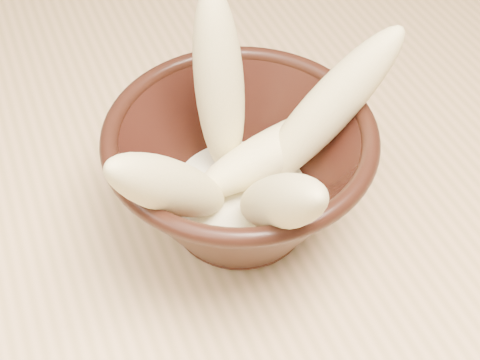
% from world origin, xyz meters
% --- Properties ---
extents(table, '(1.20, 0.80, 0.75)m').
position_xyz_m(table, '(0.00, 0.00, 0.67)').
color(table, tan).
rests_on(table, ground).
extents(bowl, '(0.20, 0.20, 0.11)m').
position_xyz_m(bowl, '(-0.17, -0.11, 0.81)').
color(bowl, black).
rests_on(bowl, table).
extents(milk_puddle, '(0.11, 0.11, 0.02)m').
position_xyz_m(milk_puddle, '(-0.17, -0.11, 0.79)').
color(milk_puddle, '#F4ECC4').
rests_on(milk_puddle, bowl).
extents(banana_upright, '(0.04, 0.07, 0.16)m').
position_xyz_m(banana_upright, '(-0.17, -0.07, 0.86)').
color(banana_upright, '#D5C77D').
rests_on(banana_upright, bowl).
extents(banana_left, '(0.12, 0.09, 0.14)m').
position_xyz_m(banana_left, '(-0.23, -0.14, 0.85)').
color(banana_left, '#D5C77D').
rests_on(banana_left, bowl).
extents(banana_right, '(0.13, 0.04, 0.15)m').
position_xyz_m(banana_right, '(-0.10, -0.12, 0.85)').
color(banana_right, '#D5C77D').
rests_on(banana_right, bowl).
extents(banana_across, '(0.15, 0.06, 0.05)m').
position_xyz_m(banana_across, '(-0.14, -0.11, 0.82)').
color(banana_across, '#D5C77D').
rests_on(banana_across, bowl).
extents(banana_front, '(0.04, 0.13, 0.14)m').
position_xyz_m(banana_front, '(-0.17, -0.18, 0.85)').
color(banana_front, '#D5C77D').
rests_on(banana_front, bowl).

